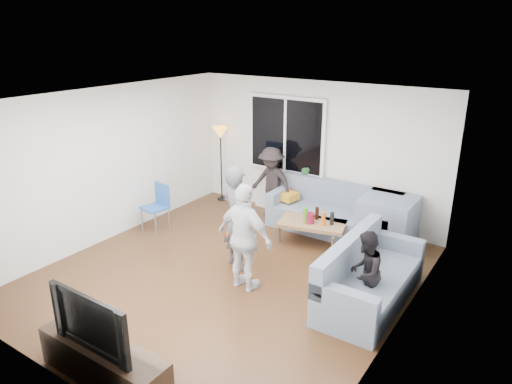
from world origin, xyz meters
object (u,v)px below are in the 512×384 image
Objects in this scene: tv_console at (104,363)px; floor_lamp at (221,164)px; side_chair at (155,208)px; spectator_back at (271,182)px; spectator_right at (365,272)px; player_right at (245,238)px; sofa_back_section at (332,210)px; player_left at (237,218)px; coffee_table at (312,233)px; television at (98,319)px; sofa_right_section at (372,273)px.

floor_lamp is at bearing 114.94° from tv_console.
spectator_back is at bearing 61.98° from side_chair.
spectator_right is at bearing 5.44° from side_chair.
spectator_right is (1.59, 0.40, -0.22)m from player_right.
floor_lamp is 0.97× the size of tv_console.
floor_lamp is at bearing 175.01° from sofa_back_section.
player_right reaches higher than spectator_back.
player_left reaches higher than tv_console.
coffee_table is 2.06m from spectator_right.
player_left is 1.01× the size of tv_console.
player_right reaches higher than spectator_right.
side_chair is 0.63× the size of spectator_back.
player_left is (2.01, -2.21, 0.03)m from floor_lamp.
player_left is 2.81m from television.
player_left is 1.46× the size of spectator_right.
spectator_back reaches higher than side_chair.
sofa_right_section is (1.40, -1.78, 0.00)m from sofa_back_section.
spectator_right reaches higher than side_chair.
player_right is 1.65m from spectator_right.
floor_lamp reaches higher than side_chair.
sofa_right_section is 3.47m from tv_console.
player_right is 2.40m from tv_console.
floor_lamp is at bearing 99.99° from side_chair.
sofa_back_section and sofa_right_section have the same top height.
sofa_right_section is 3.26m from spectator_back.
spectator_back is at bearing 101.33° from tv_console.
sofa_right_section is 1.76m from player_right.
side_chair is (-2.60, -1.08, 0.23)m from coffee_table.
sofa_right_section is 2.10m from player_left.
side_chair is at bearing -100.75° from spectator_right.
side_chair is 0.78× the size of spectator_right.
player_left is (-0.65, -1.98, 0.38)m from sofa_back_section.
spectator_right is 1.01× the size of television.
spectator_right is at bearing -164.41° from player_left.
floor_lamp is (0.00, 1.95, 0.35)m from side_chair.
coffee_table is 1.28× the size of side_chair.
tv_console is 0.54m from television.
tv_console is at bearing 113.62° from player_left.
player_right is (2.48, -0.72, 0.34)m from side_chair.
player_left is at bearing -113.59° from coffee_table.
sofa_right_section reaches higher than tv_console.
sofa_right_section is at bearing -26.31° from floor_lamp.
side_chair reaches higher than coffee_table.
spectator_back is at bearing 178.68° from sofa_back_section.
spectator_back is at bearing -54.90° from player_left.
player_left is at bearing -39.21° from player_right.
side_chair is at bearing -90.00° from floor_lamp.
spectator_right is at bearing -160.93° from player_right.
player_left is 2.07m from spectator_right.
spectator_right reaches higher than sofa_right_section.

